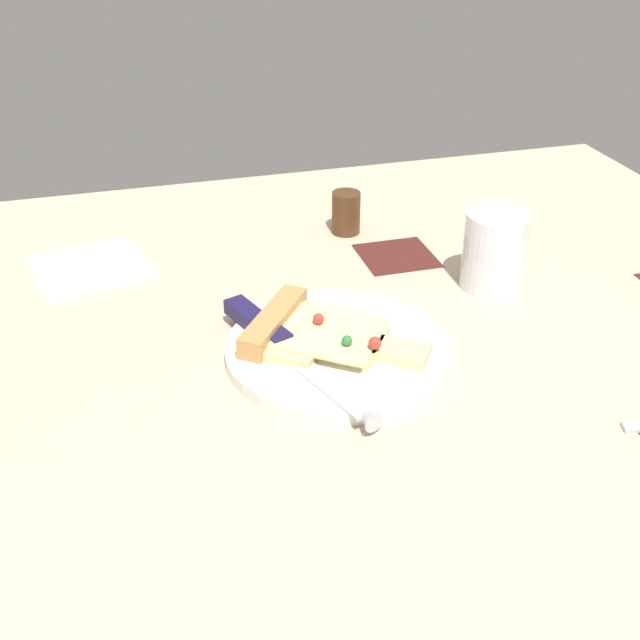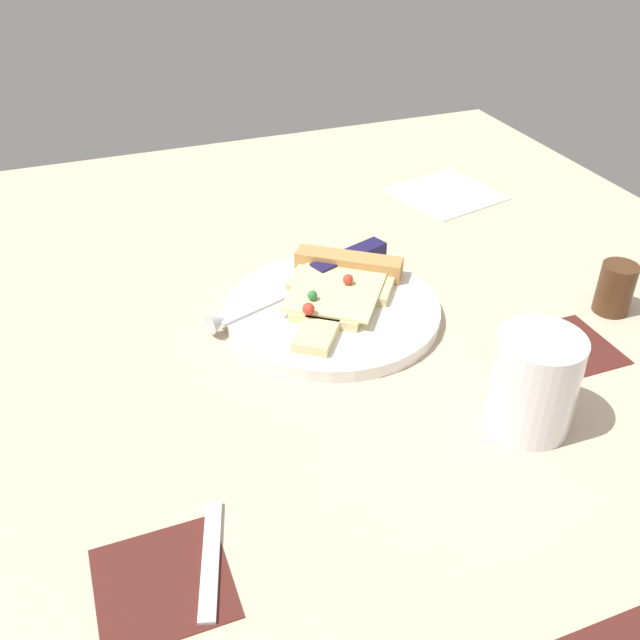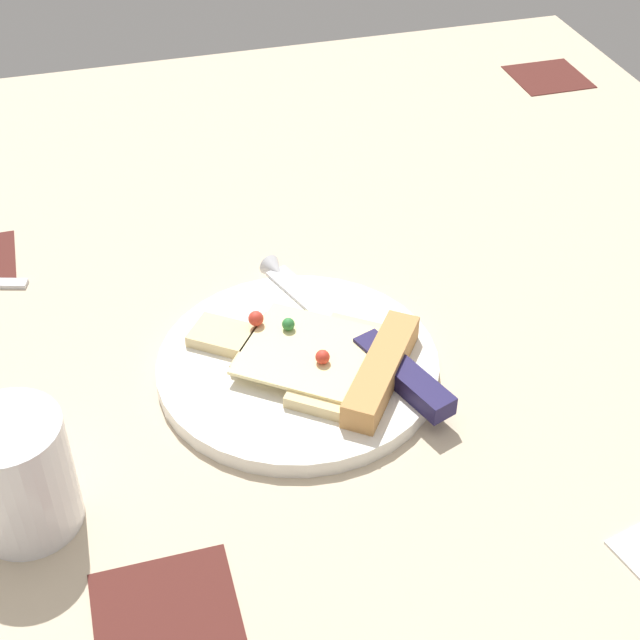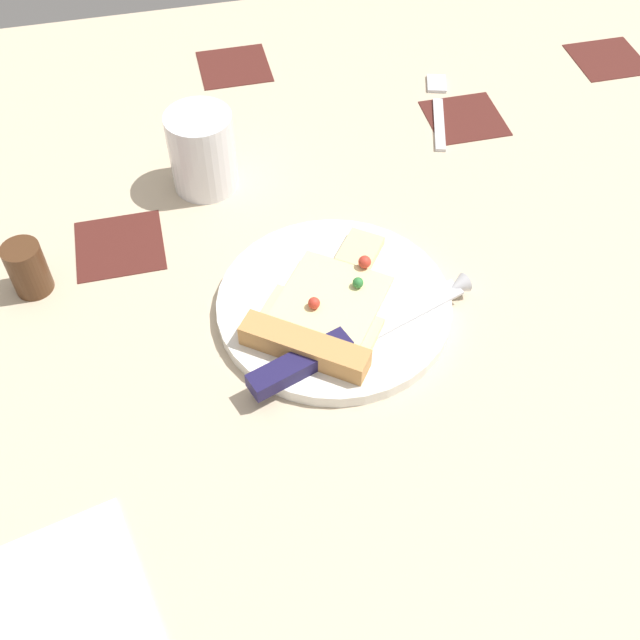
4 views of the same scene
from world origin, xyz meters
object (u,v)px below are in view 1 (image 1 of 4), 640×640
Objects in this scene: pizza_slice at (314,333)px; napkin at (91,266)px; knife at (282,344)px; drinking_glass at (494,251)px; pepper_shaker at (346,213)px; plate at (338,350)px.

pizza_slice is 33.03cm from napkin.
drinking_glass is (8.87, -27.01, 2.51)cm from knife.
pizza_slice is 2.07× the size of drinking_glass.
drinking_glass is 22.25cm from pepper_shaker.
plate is 4.06× the size of pepper_shaker.
pizza_slice is at bearing 53.85° from plate.
pepper_shaker is at bearing -87.53° from napkin.
drinking_glass is (7.91, -23.47, 2.33)cm from pizza_slice.
pepper_shaker reaches higher than napkin.
knife is (0.57, 5.61, 1.30)cm from plate.
pizza_slice is 1.43× the size of napkin.
pizza_slice reaches higher than napkin.
pizza_slice is 3.34× the size of pepper_shaker.
pepper_shaker is (18.82, 11.75, -1.72)cm from drinking_glass.
pizza_slice reaches higher than plate.
pepper_shaker reaches higher than plate.
plate is 1.74× the size of napkin.
pizza_slice reaches higher than knife.
pizza_slice is 0.80× the size of knife.
napkin is at bearing 68.69° from drinking_glass.
plate is at bearing 113.80° from drinking_glass.
pepper_shaker is (26.73, -11.73, 0.60)cm from pizza_slice.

